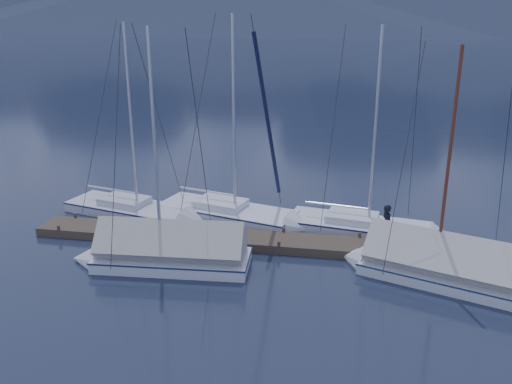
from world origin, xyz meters
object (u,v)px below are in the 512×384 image
person (387,225)px  sailboat_covered_near (432,267)px  sailboat_open_left (147,213)px  sailboat_covered_far (158,254)px  sailboat_open_right (380,230)px  sailboat_open_mid (245,217)px

person → sailboat_covered_near: bearing=-167.4°
sailboat_open_left → person: (10.32, -1.93, 0.96)m
sailboat_open_left → sailboat_covered_far: 5.08m
sailboat_open_right → person: bearing=-86.0°
sailboat_open_mid → sailboat_covered_near: 8.48m
sailboat_open_mid → sailboat_covered_far: sailboat_open_mid is taller
sailboat_open_mid → sailboat_open_right: bearing=-5.0°
sailboat_covered_far → person: sailboat_covered_far is taller
sailboat_covered_near → sailboat_covered_far: 9.63m
sailboat_open_left → person: bearing=-10.6°
sailboat_covered_far → person: size_ratio=5.84×
sailboat_open_left → sailboat_open_right: (10.20, -0.17, -0.00)m
sailboat_open_mid → sailboat_covered_far: bearing=-114.5°
sailboat_open_right → sailboat_open_mid: bearing=175.0°
sailboat_open_left → sailboat_open_right: 10.20m
sailboat_covered_far → sailboat_covered_near: bearing=4.3°
sailboat_covered_far → person: 8.57m
sailboat_open_left → person: sailboat_open_left is taller
sailboat_open_left → sailboat_covered_near: bearing=-18.1°
sailboat_open_left → sailboat_open_right: sailboat_open_left is taller
sailboat_open_mid → sailboat_covered_near: (7.37, -4.19, 0.27)m
person → sailboat_open_left: bearing=54.4°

